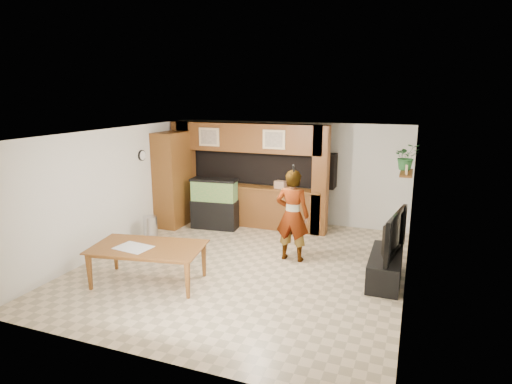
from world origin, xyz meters
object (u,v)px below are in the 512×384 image
at_px(pantry_cabinet, 173,179).
at_px(dining_table, 148,265).
at_px(television, 388,233).
at_px(person, 292,215).
at_px(aquarium, 215,204).

xyz_separation_m(pantry_cabinet, dining_table, (1.42, -3.22, -0.84)).
height_order(television, person, person).
xyz_separation_m(pantry_cabinet, aquarium, (1.11, 0.10, -0.57)).
xyz_separation_m(pantry_cabinet, television, (5.35, -1.58, -0.30)).
relative_size(television, dining_table, 0.71).
bearing_deg(person, aquarium, -28.35).
distance_m(aquarium, television, 4.57).
bearing_deg(television, dining_table, 121.80).
xyz_separation_m(aquarium, person, (2.38, -1.32, 0.32)).
relative_size(pantry_cabinet, television, 1.72).
bearing_deg(person, dining_table, 44.72).
relative_size(aquarium, television, 0.91).
bearing_deg(television, pantry_cabinet, 82.65).
relative_size(television, person, 0.74).
height_order(aquarium, person, person).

